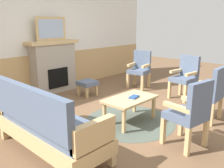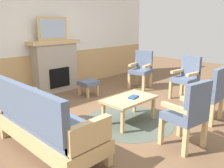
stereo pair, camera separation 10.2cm
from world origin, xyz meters
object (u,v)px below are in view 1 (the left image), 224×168
at_px(footstool, 87,84).
at_px(book_on_table, 134,97).
at_px(framed_picture, 51,29).
at_px(armchair_by_window_left, 140,68).
at_px(fireplace, 53,66).
at_px(armchair_front_center, 210,91).
at_px(armchair_near_fireplace, 186,75).
at_px(coffee_table, 130,101).
at_px(couch, 48,125).
at_px(armchair_front_left, 190,111).

bearing_deg(footstool, book_on_table, -104.55).
distance_m(framed_picture, armchair_by_window_left, 2.46).
distance_m(fireplace, footstool, 1.01).
bearing_deg(armchair_front_center, armchair_near_fireplace, 45.18).
distance_m(coffee_table, armchair_front_center, 1.42).
bearing_deg(book_on_table, armchair_near_fireplace, -0.87).
height_order(fireplace, armchair_near_fireplace, fireplace).
relative_size(couch, armchair_by_window_left, 1.84).
bearing_deg(framed_picture, armchair_near_fireplace, -56.77).
distance_m(footstool, armchair_front_center, 2.76).
distance_m(couch, book_on_table, 1.62).
bearing_deg(armchair_by_window_left, armchair_front_left, -130.90).
bearing_deg(coffee_table, armchair_by_window_left, 32.43).
bearing_deg(armchair_front_left, armchair_by_window_left, 49.10).
bearing_deg(armchair_by_window_left, framed_picture, 143.04).
bearing_deg(armchair_by_window_left, armchair_front_center, -113.04).
relative_size(footstool, armchair_front_left, 0.41).
xyz_separation_m(coffee_table, armchair_near_fireplace, (1.92, -0.07, 0.15)).
distance_m(fireplace, armchair_near_fireplace, 3.19).
relative_size(armchair_near_fireplace, armchair_front_left, 1.00).
relative_size(framed_picture, footstool, 2.00).
bearing_deg(armchair_front_center, coffee_table, 135.61).
height_order(footstool, armchair_front_center, armchair_front_center).
bearing_deg(coffee_table, armchair_near_fireplace, -2.23).
bearing_deg(armchair_front_left, couch, 137.21).
height_order(coffee_table, footstool, coffee_table).
bearing_deg(coffee_table, book_on_table, -41.01).
xyz_separation_m(book_on_table, armchair_front_left, (-0.18, -1.12, 0.08)).
xyz_separation_m(couch, footstool, (2.06, 1.56, -0.11)).
bearing_deg(framed_picture, armchair_by_window_left, -36.96).
xyz_separation_m(footstool, armchair_front_center, (0.50, -2.70, 0.25)).
bearing_deg(armchair_front_left, coffee_table, 83.73).
xyz_separation_m(couch, book_on_table, (1.61, -0.20, 0.06)).
relative_size(book_on_table, armchair_front_center, 0.21).
bearing_deg(armchair_near_fireplace, armchair_front_center, -134.82).
relative_size(armchair_near_fireplace, armchair_by_window_left, 1.00).
relative_size(fireplace, armchair_front_left, 1.33).
relative_size(couch, armchair_near_fireplace, 1.84).
bearing_deg(couch, coffee_table, -5.60).
bearing_deg(footstool, armchair_near_fireplace, -51.71).
height_order(fireplace, armchair_front_center, fireplace).
xyz_separation_m(book_on_table, footstool, (0.46, 1.76, -0.17)).
relative_size(coffee_table, footstool, 2.40).
xyz_separation_m(framed_picture, armchair_front_center, (0.84, -3.58, -1.02)).
bearing_deg(couch, fireplace, 54.72).
bearing_deg(armchair_by_window_left, armchair_near_fireplace, -91.81).
bearing_deg(footstool, armchair_front_left, -102.50).
xyz_separation_m(book_on_table, armchair_near_fireplace, (1.87, -0.03, 0.08)).
bearing_deg(armchair_front_left, footstool, 77.50).
relative_size(coffee_table, armchair_near_fireplace, 0.98).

